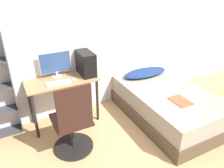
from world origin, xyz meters
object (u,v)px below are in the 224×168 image
Objects in this scene: monitor at (55,63)px; pc_tower at (86,63)px; bed at (167,104)px; keyboard at (59,83)px; office_chair at (73,127)px.

monitor is 0.47m from pc_tower.
pc_tower reaches higher than bed.
bed is at bearing -19.47° from keyboard.
pc_tower reaches higher than office_chair.
keyboard is at bearing -164.84° from pc_tower.
monitor is 1.19× the size of pc_tower.
pc_tower is at bearing 56.30° from office_chair.
office_chair is at bearing -123.70° from pc_tower.
bed is 4.56× the size of pc_tower.
office_chair is 0.72m from keyboard.
office_chair is 2.63× the size of pc_tower.
keyboard is at bearing 88.33° from office_chair.
monitor is at bearing 152.34° from bed.
pc_tower is (-1.14, 0.71, 0.70)m from bed.
monitor reaches higher than bed.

